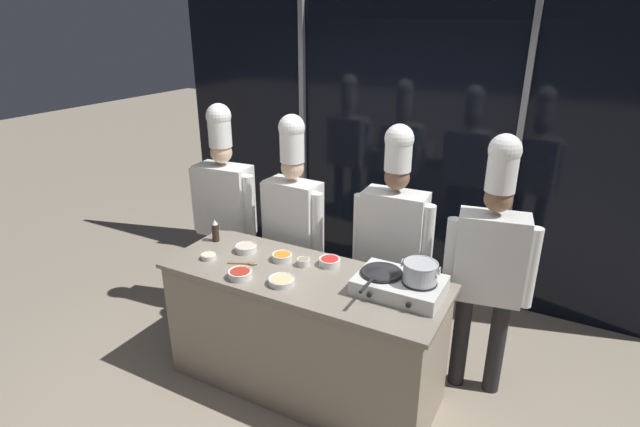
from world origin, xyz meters
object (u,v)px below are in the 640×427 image
(prep_bowl_mushrooms, at_px, (303,262))
(prep_bowl_bell_pepper, at_px, (330,261))
(frying_pan, at_px, (381,270))
(prep_bowl_ginger, at_px, (281,281))
(squeeze_bottle_soy, at_px, (215,231))
(chef_pastry, at_px, (490,257))
(prep_bowl_noodles, at_px, (209,256))
(portable_stove, at_px, (400,285))
(prep_bowl_chicken, at_px, (246,248))
(prep_bowl_chili_flakes, at_px, (240,274))
(chef_head, at_px, (225,202))
(prep_bowl_carrots, at_px, (282,256))
(serving_spoon_slotted, at_px, (248,263))
(stock_pot, at_px, (420,272))
(chef_line, at_px, (394,234))
(chef_sous, at_px, (293,217))

(prep_bowl_mushrooms, bearing_deg, prep_bowl_bell_pepper, 29.73)
(frying_pan, height_order, prep_bowl_ginger, frying_pan)
(prep_bowl_mushrooms, bearing_deg, prep_bowl_ginger, -89.11)
(frying_pan, relative_size, prep_bowl_bell_pepper, 3.08)
(squeeze_bottle_soy, xyz_separation_m, chef_pastry, (1.95, 0.43, 0.05))
(prep_bowl_noodles, bearing_deg, portable_stove, 8.37)
(prep_bowl_noodles, bearing_deg, prep_bowl_chicken, 53.43)
(prep_bowl_noodles, xyz_separation_m, prep_bowl_chili_flakes, (0.37, -0.12, 0.01))
(squeeze_bottle_soy, relative_size, chef_head, 0.09)
(squeeze_bottle_soy, distance_m, prep_bowl_carrots, 0.63)
(prep_bowl_bell_pepper, distance_m, serving_spoon_slotted, 0.57)
(stock_pot, height_order, prep_bowl_carrots, stock_pot)
(portable_stove, bearing_deg, chef_line, 114.24)
(prep_bowl_ginger, height_order, chef_line, chef_line)
(squeeze_bottle_soy, distance_m, prep_bowl_mushrooms, 0.80)
(prep_bowl_ginger, relative_size, prep_bowl_carrots, 1.20)
(chef_sous, bearing_deg, squeeze_bottle_soy, 47.64)
(prep_bowl_bell_pepper, bearing_deg, serving_spoon_slotted, -152.88)
(portable_stove, height_order, chef_pastry, chef_pastry)
(stock_pot, relative_size, squeeze_bottle_soy, 1.35)
(squeeze_bottle_soy, distance_m, prep_bowl_ginger, 0.87)
(portable_stove, relative_size, chef_pastry, 0.29)
(chef_sous, bearing_deg, prep_bowl_carrots, 115.15)
(squeeze_bottle_soy, bearing_deg, portable_stove, -2.52)
(portable_stove, relative_size, chef_line, 0.29)
(portable_stove, distance_m, chef_sous, 1.18)
(prep_bowl_chili_flakes, bearing_deg, chef_head, 133.05)
(frying_pan, relative_size, prep_bowl_noodles, 4.28)
(serving_spoon_slotted, height_order, chef_pastry, chef_pastry)
(portable_stove, height_order, chef_line, chef_line)
(prep_bowl_chicken, distance_m, serving_spoon_slotted, 0.21)
(squeeze_bottle_soy, height_order, prep_bowl_bell_pepper, squeeze_bottle_soy)
(portable_stove, distance_m, prep_bowl_chili_flakes, 1.04)
(prep_bowl_mushrooms, bearing_deg, portable_stove, -2.68)
(portable_stove, height_order, frying_pan, frying_pan)
(frying_pan, bearing_deg, prep_bowl_chicken, 178.51)
(prep_bowl_noodles, xyz_separation_m, chef_head, (-0.41, 0.71, 0.11))
(prep_bowl_noodles, xyz_separation_m, chef_line, (1.10, 0.77, 0.10))
(prep_bowl_carrots, height_order, serving_spoon_slotted, prep_bowl_carrots)
(portable_stove, relative_size, prep_bowl_mushrooms, 5.75)
(prep_bowl_ginger, xyz_separation_m, prep_bowl_chili_flakes, (-0.28, -0.06, 0.01))
(frying_pan, xyz_separation_m, prep_bowl_carrots, (-0.76, 0.04, -0.10))
(stock_pot, xyz_separation_m, prep_bowl_chicken, (-1.31, 0.02, -0.15))
(frying_pan, xyz_separation_m, prep_bowl_chili_flakes, (-0.87, -0.31, -0.10))
(prep_bowl_chili_flakes, bearing_deg, chef_pastry, 29.67)
(frying_pan, height_order, prep_bowl_mushrooms, frying_pan)
(frying_pan, relative_size, prep_bowl_ginger, 2.68)
(squeeze_bottle_soy, height_order, prep_bowl_chili_flakes, squeeze_bottle_soy)
(prep_bowl_chili_flakes, bearing_deg, prep_bowl_bell_pepper, 45.24)
(stock_pot, xyz_separation_m, prep_bowl_chili_flakes, (-1.11, -0.32, -0.15))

